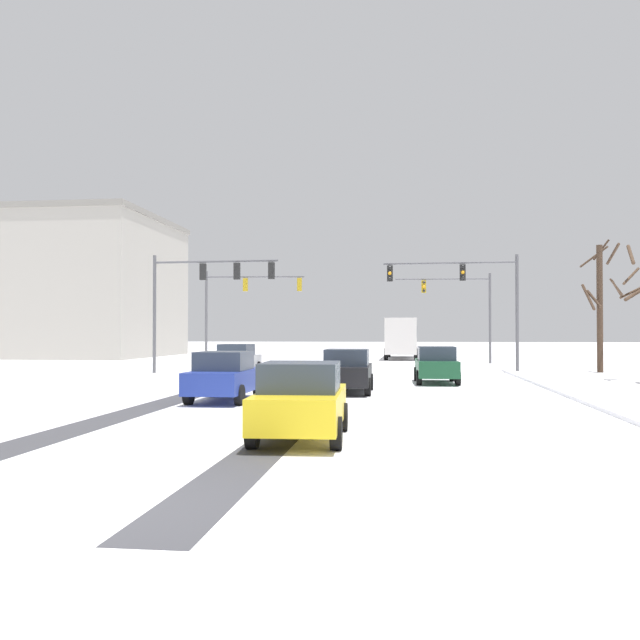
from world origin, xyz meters
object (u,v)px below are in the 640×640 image
at_px(traffic_signal_near_right, 469,288).
at_px(office_building_far_left_block, 21,288).
at_px(car_silver_lead, 237,359).
at_px(bare_tree_sidewalk_far, 600,302).
at_px(car_dark_green_second, 436,365).
at_px(car_blue_fourth, 225,376).
at_px(bus_oncoming, 402,335).
at_px(traffic_signal_near_left, 204,285).
at_px(car_black_third, 347,371).
at_px(car_yellow_cab_fifth, 301,400).
at_px(traffic_signal_far_left, 241,297).
at_px(traffic_signal_far_right, 463,301).

bearing_deg(traffic_signal_near_right, office_building_far_left_block, 150.76).
height_order(car_silver_lead, bare_tree_sidewalk_far, bare_tree_sidewalk_far).
bearing_deg(car_dark_green_second, car_blue_fourth, -129.35).
distance_m(bus_oncoming, bare_tree_sidewalk_far, 22.26).
height_order(traffic_signal_near_right, traffic_signal_near_left, same).
distance_m(traffic_signal_near_left, bare_tree_sidewalk_far, 22.06).
xyz_separation_m(car_black_third, office_building_far_left_block, (-33.69, 35.20, 5.62)).
relative_size(traffic_signal_near_left, bus_oncoming, 0.64).
bearing_deg(car_yellow_cab_fifth, traffic_signal_far_left, 105.74).
relative_size(traffic_signal_near_right, office_building_far_left_block, 0.27).
bearing_deg(car_silver_lead, traffic_signal_near_right, 13.48).
height_order(bus_oncoming, office_building_far_left_block, office_building_far_left_block).
distance_m(traffic_signal_near_right, office_building_far_left_block, 45.11).
xyz_separation_m(car_silver_lead, car_blue_fourth, (3.02, -13.81, 0.00)).
relative_size(car_yellow_cab_fifth, bus_oncoming, 0.38).
bearing_deg(car_yellow_cab_fifth, car_silver_lead, 107.34).
distance_m(traffic_signal_far_left, car_black_third, 23.53).
height_order(traffic_signal_far_left, office_building_far_left_block, office_building_far_left_block).
bearing_deg(traffic_signal_far_right, car_dark_green_second, -98.09).
distance_m(traffic_signal_far_left, car_yellow_cab_fifth, 33.98).
distance_m(traffic_signal_near_right, car_dark_green_second, 9.14).
height_order(car_blue_fourth, bare_tree_sidewalk_far, bare_tree_sidewalk_far).
height_order(traffic_signal_near_right, bus_oncoming, traffic_signal_near_right).
distance_m(car_blue_fourth, bus_oncoming, 37.74).
bearing_deg(traffic_signal_near_right, traffic_signal_far_left, 151.29).
bearing_deg(car_yellow_cab_fifth, bare_tree_sidewalk_far, 63.15).
height_order(traffic_signal_near_left, car_black_third, traffic_signal_near_left).
relative_size(traffic_signal_far_right, office_building_far_left_block, 0.25).
xyz_separation_m(car_black_third, bare_tree_sidewalk_far, (12.97, 14.52, 3.10)).
height_order(traffic_signal_near_right, car_silver_lead, traffic_signal_near_right).
bearing_deg(traffic_signal_far_left, car_silver_lead, -77.43).
distance_m(bare_tree_sidewalk_far, office_building_far_left_block, 51.10).
distance_m(traffic_signal_near_left, traffic_signal_far_right, 20.57).
bearing_deg(car_yellow_cab_fifth, car_black_third, 89.80).
bearing_deg(traffic_signal_near_left, car_silver_lead, -20.96).
xyz_separation_m(traffic_signal_near_left, bare_tree_sidewalk_far, (21.76, 3.51, -0.90)).
distance_m(traffic_signal_near_right, car_blue_fourth, 19.59).
distance_m(car_black_third, office_building_far_left_block, 49.05).
xyz_separation_m(car_black_third, car_yellow_cab_fifth, (-0.04, -11.18, 0.00)).
bearing_deg(bus_oncoming, car_blue_fourth, -98.48).
xyz_separation_m(car_blue_fourth, office_building_far_left_block, (-29.98, 38.79, 5.62)).
height_order(car_silver_lead, car_dark_green_second, same).
relative_size(traffic_signal_near_right, car_blue_fourth, 1.79).
xyz_separation_m(car_blue_fourth, car_yellow_cab_fifth, (3.66, -7.59, 0.00)).
xyz_separation_m(car_silver_lead, car_black_third, (6.72, -10.22, 0.00)).
distance_m(traffic_signal_near_left, car_blue_fourth, 15.97).
relative_size(traffic_signal_far_right, car_silver_lead, 1.65).
relative_size(traffic_signal_near_right, traffic_signal_near_left, 1.04).
bearing_deg(car_blue_fourth, car_dark_green_second, 50.65).
distance_m(car_black_third, bus_oncoming, 33.79).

